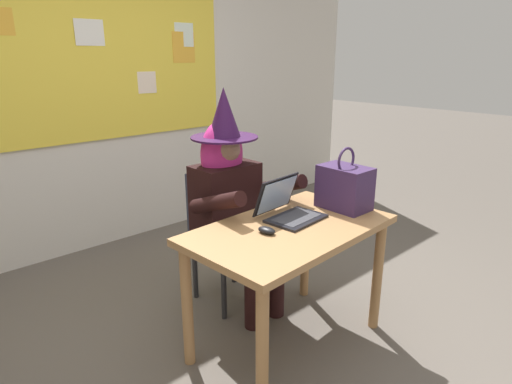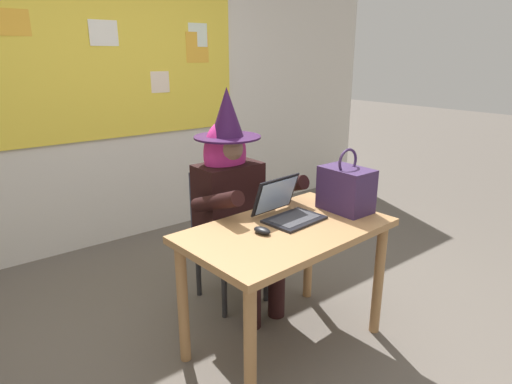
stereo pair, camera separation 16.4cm
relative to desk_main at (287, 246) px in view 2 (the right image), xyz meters
The scene contains 8 objects.
ground_plane 0.64m from the desk_main, behind, with size 24.00×24.00×0.00m, color #5B544C.
wall_back_bulletin 2.30m from the desk_main, 92.84° to the left, with size 6.27×2.33×2.93m.
desk_main is the anchor object (origin of this frame).
chair_at_desk 0.71m from the desk_main, 84.97° to the left, with size 0.43×0.43×0.90m.
person_costumed 0.60m from the desk_main, 84.16° to the left, with size 0.59×0.68×1.45m.
laptop 0.21m from the desk_main, 48.04° to the left, with size 0.35×0.33×0.23m.
computer_mouse 0.21m from the desk_main, behind, with size 0.06×0.10×0.03m, color black.
handbag 0.52m from the desk_main, ahead, with size 0.20×0.30×0.38m.
Camera 2 is at (-1.39, -1.63, 1.64)m, focal length 30.51 mm.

